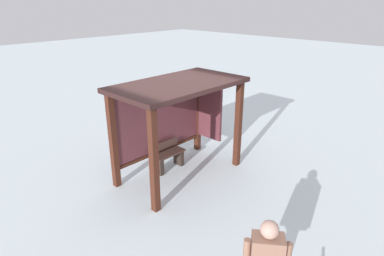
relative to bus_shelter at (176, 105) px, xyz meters
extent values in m
plane|color=white|center=(-0.12, -0.23, -1.79)|extent=(60.00, 60.00, 0.00)
cube|color=#421F14|center=(-1.54, -0.95, -0.63)|extent=(0.15, 0.15, 2.30)
cube|color=#421F14|center=(1.31, -0.95, -0.63)|extent=(0.15, 0.15, 2.30)
cube|color=#421F14|center=(-1.54, 0.49, -0.63)|extent=(0.15, 0.15, 2.30)
cube|color=#421F14|center=(1.31, 0.49, -0.63)|extent=(0.15, 0.15, 2.30)
cube|color=black|center=(-0.12, -0.23, 0.57)|extent=(3.18, 1.76, 0.11)
cube|color=#5B2A31|center=(-0.12, 0.49, -0.44)|extent=(2.71, 0.08, 1.67)
cube|color=#421F14|center=(-0.12, 0.47, -1.34)|extent=(2.71, 0.06, 0.08)
cube|color=#5B2A31|center=(1.31, 0.02, -0.44)|extent=(0.08, 0.79, 1.67)
cube|color=#452D27|center=(-0.12, 0.19, -1.34)|extent=(0.92, 0.34, 0.04)
cube|color=#452D27|center=(-0.12, 0.34, -1.14)|extent=(0.87, 0.04, 0.20)
cube|color=#2E221D|center=(0.24, 0.19, -1.57)|extent=(0.12, 0.29, 0.43)
cube|color=#2E221D|center=(-0.48, 0.19, -1.57)|extent=(0.12, 0.29, 0.43)
sphere|color=tan|center=(-2.30, -4.02, -0.16)|extent=(0.23, 0.23, 0.23)
camera|label=1|loc=(-5.26, -5.55, 2.43)|focal=30.65mm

